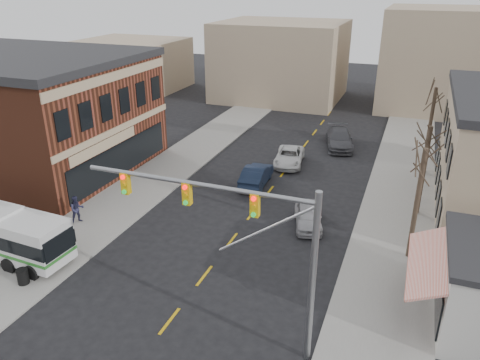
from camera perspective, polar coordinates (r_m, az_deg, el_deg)
name	(u,v)px	position (r m, az deg, el deg)	size (l,w,h in m)	color
ground	(148,349)	(22.60, -11.18, -19.61)	(160.00, 160.00, 0.00)	black
sidewalk_west	(173,165)	(41.54, -8.14, 1.77)	(5.00, 60.00, 0.12)	gray
sidewalk_east	(399,199)	(36.88, 18.80, -2.21)	(5.00, 60.00, 0.12)	gray
tree_east_a	(416,205)	(28.19, 20.72, -2.84)	(0.28, 0.28, 6.75)	#382B21
tree_east_b	(424,171)	(33.82, 21.47, 1.00)	(0.28, 0.28, 6.30)	#382B21
tree_east_c	(429,131)	(41.27, 22.04, 5.50)	(0.28, 0.28, 7.20)	#382B21
traffic_signal_mast	(247,231)	(19.22, 0.85, -6.20)	(10.38, 0.30, 8.00)	gray
trash_bin	(23,276)	(28.09, -24.97, -10.61)	(0.60, 0.60, 0.87)	black
car_a	(308,216)	(31.43, 8.30, -4.37)	(1.68, 4.18, 1.42)	#A2A2A7
car_b	(256,175)	(37.23, 2.01, 0.62)	(1.71, 4.90, 1.61)	#152036
car_c	(289,157)	(41.56, 6.03, 2.85)	(2.33, 5.06, 1.41)	silver
car_d	(339,139)	(46.57, 12.02, 4.93)	(2.36, 5.81, 1.69)	#48484E
pedestrian_near	(63,242)	(29.59, -20.82, -7.12)	(0.62, 0.41, 1.70)	#5B4D49
pedestrian_far	(77,209)	(33.03, -19.26, -3.39)	(0.93, 0.72, 1.91)	#2B2B4B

